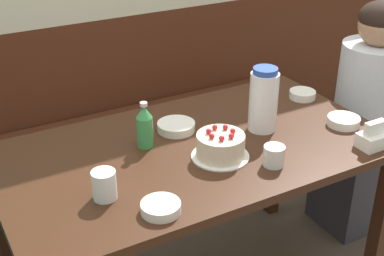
{
  "coord_description": "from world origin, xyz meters",
  "views": [
    {
      "loc": [
        -0.85,
        -1.5,
        1.73
      ],
      "look_at": [
        0.02,
        0.05,
        0.8
      ],
      "focal_mm": 50.0,
      "sensor_mm": 36.0,
      "label": 1
    }
  ],
  "objects_px": {
    "bench_seat": "(118,164)",
    "glass_water_tall": "(104,185)",
    "bowl_rice_small": "(344,121)",
    "soju_bottle": "(145,126)",
    "napkin_holder": "(373,138)",
    "birthday_cake": "(220,146)",
    "water_pitcher": "(264,100)",
    "bowl_sauce_shallow": "(161,208)",
    "bowl_side_dish": "(302,94)",
    "glass_tumbler_short": "(274,156)",
    "person_teal_shirt": "(363,128)",
    "bowl_soup_white": "(176,127)"
  },
  "relations": [
    {
      "from": "bench_seat",
      "to": "glass_water_tall",
      "type": "distance_m",
      "value": 1.2
    },
    {
      "from": "bowl_rice_small",
      "to": "glass_water_tall",
      "type": "height_order",
      "value": "glass_water_tall"
    },
    {
      "from": "soju_bottle",
      "to": "napkin_holder",
      "type": "xyz_separation_m",
      "value": [
        0.73,
        -0.42,
        -0.05
      ]
    },
    {
      "from": "birthday_cake",
      "to": "napkin_holder",
      "type": "height_order",
      "value": "birthday_cake"
    },
    {
      "from": "birthday_cake",
      "to": "water_pitcher",
      "type": "bearing_deg",
      "value": 22.12
    },
    {
      "from": "bowl_rice_small",
      "to": "bowl_sauce_shallow",
      "type": "xyz_separation_m",
      "value": [
        -0.89,
        -0.16,
        -0.0
      ]
    },
    {
      "from": "water_pitcher",
      "to": "bowl_rice_small",
      "type": "relative_size",
      "value": 1.98
    },
    {
      "from": "water_pitcher",
      "to": "bowl_side_dish",
      "type": "xyz_separation_m",
      "value": [
        0.33,
        0.15,
        -0.11
      ]
    },
    {
      "from": "birthday_cake",
      "to": "glass_water_tall",
      "type": "bearing_deg",
      "value": -175.32
    },
    {
      "from": "glass_tumbler_short",
      "to": "person_teal_shirt",
      "type": "distance_m",
      "value": 0.91
    },
    {
      "from": "bowl_rice_small",
      "to": "bowl_sauce_shallow",
      "type": "height_order",
      "value": "bowl_rice_small"
    },
    {
      "from": "bowl_side_dish",
      "to": "bowl_sauce_shallow",
      "type": "xyz_separation_m",
      "value": [
        -0.92,
        -0.45,
        -0.0
      ]
    },
    {
      "from": "birthday_cake",
      "to": "water_pitcher",
      "type": "distance_m",
      "value": 0.29
    },
    {
      "from": "birthday_cake",
      "to": "bowl_side_dish",
      "type": "height_order",
      "value": "birthday_cake"
    },
    {
      "from": "person_teal_shirt",
      "to": "soju_bottle",
      "type": "bearing_deg",
      "value": -0.44
    },
    {
      "from": "bench_seat",
      "to": "birthday_cake",
      "type": "distance_m",
      "value": 1.1
    },
    {
      "from": "napkin_holder",
      "to": "glass_tumbler_short",
      "type": "bearing_deg",
      "value": 169.08
    },
    {
      "from": "glass_water_tall",
      "to": "person_teal_shirt",
      "type": "height_order",
      "value": "person_teal_shirt"
    },
    {
      "from": "bowl_side_dish",
      "to": "bowl_sauce_shallow",
      "type": "bearing_deg",
      "value": -154.05
    },
    {
      "from": "birthday_cake",
      "to": "glass_tumbler_short",
      "type": "xyz_separation_m",
      "value": [
        0.13,
        -0.14,
        -0.01
      ]
    },
    {
      "from": "water_pitcher",
      "to": "person_teal_shirt",
      "type": "distance_m",
      "value": 0.77
    },
    {
      "from": "bench_seat",
      "to": "napkin_holder",
      "type": "distance_m",
      "value": 1.4
    },
    {
      "from": "bench_seat",
      "to": "glass_tumbler_short",
      "type": "xyz_separation_m",
      "value": [
        0.18,
        -1.08,
        0.56
      ]
    },
    {
      "from": "napkin_holder",
      "to": "person_teal_shirt",
      "type": "relative_size",
      "value": 0.09
    },
    {
      "from": "bowl_side_dish",
      "to": "glass_water_tall",
      "type": "height_order",
      "value": "glass_water_tall"
    },
    {
      "from": "napkin_holder",
      "to": "soju_bottle",
      "type": "bearing_deg",
      "value": 150.17
    },
    {
      "from": "birthday_cake",
      "to": "bowl_side_dish",
      "type": "bearing_deg",
      "value": 23.64
    },
    {
      "from": "bench_seat",
      "to": "birthday_cake",
      "type": "bearing_deg",
      "value": -87.44
    },
    {
      "from": "water_pitcher",
      "to": "glass_tumbler_short",
      "type": "distance_m",
      "value": 0.29
    },
    {
      "from": "birthday_cake",
      "to": "bowl_soup_white",
      "type": "relative_size",
      "value": 1.41
    },
    {
      "from": "water_pitcher",
      "to": "napkin_holder",
      "type": "xyz_separation_m",
      "value": [
        0.27,
        -0.32,
        -0.09
      ]
    },
    {
      "from": "soju_bottle",
      "to": "bowl_soup_white",
      "type": "height_order",
      "value": "soju_bottle"
    },
    {
      "from": "water_pitcher",
      "to": "glass_tumbler_short",
      "type": "xyz_separation_m",
      "value": [
        -0.13,
        -0.24,
        -0.09
      ]
    },
    {
      "from": "bench_seat",
      "to": "bowl_soup_white",
      "type": "distance_m",
      "value": 0.87
    },
    {
      "from": "bench_seat",
      "to": "glass_tumbler_short",
      "type": "relative_size",
      "value": 26.11
    },
    {
      "from": "bowl_sauce_shallow",
      "to": "glass_water_tall",
      "type": "xyz_separation_m",
      "value": [
        -0.12,
        0.15,
        0.03
      ]
    },
    {
      "from": "bowl_rice_small",
      "to": "bench_seat",
      "type": "bearing_deg",
      "value": 122.02
    },
    {
      "from": "bowl_soup_white",
      "to": "bowl_rice_small",
      "type": "relative_size",
      "value": 1.15
    },
    {
      "from": "birthday_cake",
      "to": "soju_bottle",
      "type": "bearing_deg",
      "value": 134.32
    },
    {
      "from": "bench_seat",
      "to": "person_teal_shirt",
      "type": "bearing_deg",
      "value": -37.13
    },
    {
      "from": "birthday_cake",
      "to": "bowl_soup_white",
      "type": "xyz_separation_m",
      "value": [
        -0.04,
        0.26,
        -0.03
      ]
    },
    {
      "from": "glass_tumbler_short",
      "to": "napkin_holder",
      "type": "bearing_deg",
      "value": -10.92
    },
    {
      "from": "bowl_side_dish",
      "to": "water_pitcher",
      "type": "bearing_deg",
      "value": -155.21
    },
    {
      "from": "bench_seat",
      "to": "glass_water_tall",
      "type": "height_order",
      "value": "glass_water_tall"
    },
    {
      "from": "soju_bottle",
      "to": "glass_water_tall",
      "type": "distance_m",
      "value": 0.35
    },
    {
      "from": "water_pitcher",
      "to": "napkin_holder",
      "type": "bearing_deg",
      "value": -49.63
    },
    {
      "from": "bowl_soup_white",
      "to": "bowl_rice_small",
      "type": "height_order",
      "value": "same"
    },
    {
      "from": "bowl_rice_small",
      "to": "glass_tumbler_short",
      "type": "relative_size",
      "value": 1.72
    },
    {
      "from": "bench_seat",
      "to": "napkin_holder",
      "type": "relative_size",
      "value": 17.86
    },
    {
      "from": "napkin_holder",
      "to": "person_teal_shirt",
      "type": "height_order",
      "value": "person_teal_shirt"
    }
  ]
}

